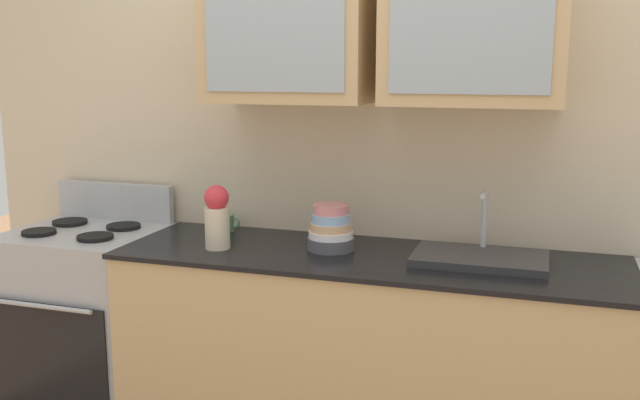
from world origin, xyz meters
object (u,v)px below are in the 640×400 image
(cup_near_sink, at_px, (226,223))
(bowl_stack, at_px, (331,230))
(stove_range, at_px, (88,322))
(sink_faucet, at_px, (480,257))
(vase, at_px, (217,217))

(cup_near_sink, bearing_deg, bowl_stack, -17.11)
(stove_range, xyz_separation_m, bowl_stack, (1.17, 0.04, 0.52))
(sink_faucet, height_order, bowl_stack, sink_faucet)
(stove_range, distance_m, sink_faucet, 1.83)
(stove_range, height_order, sink_faucet, sink_faucet)
(stove_range, relative_size, cup_near_sink, 9.89)
(bowl_stack, bearing_deg, sink_faucet, -0.25)
(stove_range, relative_size, bowl_stack, 5.53)
(sink_faucet, relative_size, vase, 1.91)
(sink_faucet, height_order, vase, same)
(stove_range, xyz_separation_m, sink_faucet, (1.77, 0.04, 0.45))
(stove_range, bearing_deg, vase, -6.83)
(stove_range, relative_size, vase, 4.04)
(sink_faucet, height_order, cup_near_sink, sink_faucet)
(sink_faucet, xyz_separation_m, bowl_stack, (-0.60, 0.00, 0.06))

